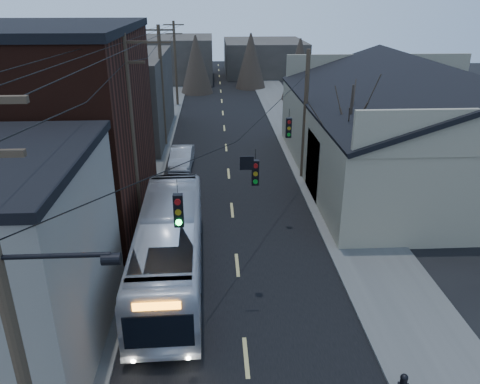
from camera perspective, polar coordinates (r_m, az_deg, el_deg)
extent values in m
cube|color=black|center=(36.57, -1.61, 4.48)|extent=(9.00, 110.00, 0.02)
cube|color=#474744|center=(36.97, -11.76, 4.28)|extent=(4.00, 110.00, 0.12)
cube|color=#474744|center=(37.29, 8.45, 4.69)|extent=(4.00, 110.00, 0.12)
cube|color=black|center=(27.10, -22.86, 7.02)|extent=(10.00, 12.00, 10.00)
cube|color=#332E29|center=(42.34, -15.14, 11.18)|extent=(9.00, 14.00, 7.00)
cube|color=gray|center=(34.02, 21.19, 5.87)|extent=(16.00, 20.00, 5.00)
cube|color=black|center=(31.72, 15.43, 12.53)|extent=(8.16, 20.60, 2.86)
cube|color=#332E29|center=(70.37, -7.62, 15.81)|extent=(10.00, 12.00, 6.00)
cube|color=#332E29|center=(75.63, 2.93, 16.09)|extent=(12.00, 14.00, 5.00)
cone|color=black|center=(26.98, 12.96, 5.08)|extent=(0.40, 0.40, 7.20)
cylinder|color=#382B1E|center=(10.79, -25.75, -16.14)|extent=(0.28, 0.28, 10.50)
cylinder|color=#382B1E|center=(23.96, -12.97, 6.33)|extent=(0.28, 0.28, 10.00)
cube|color=#382B1E|center=(23.11, -14.02, 17.30)|extent=(2.20, 0.12, 0.12)
cylinder|color=#382B1E|center=(38.50, -9.47, 12.42)|extent=(0.28, 0.28, 9.50)
cube|color=#382B1E|center=(37.96, -9.92, 18.88)|extent=(2.20, 0.12, 0.12)
cylinder|color=#382B1E|center=(53.29, -7.85, 15.14)|extent=(0.28, 0.28, 9.00)
cube|color=#382B1E|center=(52.90, -8.11, 19.54)|extent=(2.20, 0.12, 0.12)
cylinder|color=#382B1E|center=(31.13, 7.94, 9.08)|extent=(0.28, 0.28, 8.50)
cube|color=black|center=(13.47, -7.51, -2.25)|extent=(0.28, 0.20, 1.00)
cube|color=black|center=(17.87, 1.87, 2.37)|extent=(0.28, 0.20, 1.00)
cube|color=black|center=(23.78, 5.95, 7.80)|extent=(0.28, 0.20, 1.00)
imported|color=silver|center=(20.54, -8.57, -6.65)|extent=(2.86, 11.33, 3.14)
imported|color=#96989D|center=(34.14, -7.13, 4.17)|extent=(1.69, 4.36, 1.42)
sphere|color=black|center=(16.36, 19.40, -20.57)|extent=(0.25, 0.25, 0.25)
cylinder|color=black|center=(16.54, 19.27, -21.24)|extent=(0.35, 0.20, 0.11)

